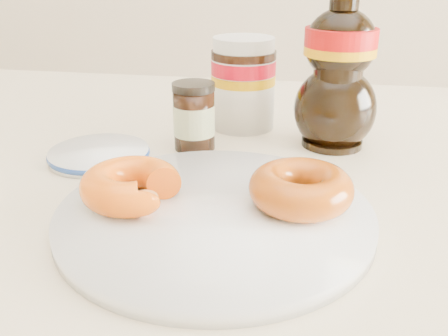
% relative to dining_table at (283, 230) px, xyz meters
% --- Properties ---
extents(dining_table, '(1.40, 0.90, 0.75)m').
position_rel_dining_table_xyz_m(dining_table, '(0.00, 0.00, 0.00)').
color(dining_table, beige).
rests_on(dining_table, ground).
extents(plate, '(0.30, 0.30, 0.02)m').
position_rel_dining_table_xyz_m(plate, '(-0.06, -0.14, 0.09)').
color(plate, white).
rests_on(plate, dining_table).
extents(donut_bitten, '(0.13, 0.13, 0.03)m').
position_rel_dining_table_xyz_m(donut_bitten, '(-0.14, -0.14, 0.12)').
color(donut_bitten, '#DF450C').
rests_on(donut_bitten, plate).
extents(donut_whole, '(0.13, 0.13, 0.04)m').
position_rel_dining_table_xyz_m(donut_whole, '(0.02, -0.12, 0.12)').
color(donut_whole, '#9B440A').
rests_on(donut_whole, plate).
extents(nutella_jar, '(0.09, 0.09, 0.13)m').
position_rel_dining_table_xyz_m(nutella_jar, '(-0.07, 0.15, 0.15)').
color(nutella_jar, white).
rests_on(nutella_jar, dining_table).
extents(syrup_bottle, '(0.12, 0.11, 0.21)m').
position_rel_dining_table_xyz_m(syrup_bottle, '(0.06, 0.09, 0.19)').
color(syrup_bottle, black).
rests_on(syrup_bottle, dining_table).
extents(dark_jar, '(0.05, 0.05, 0.09)m').
position_rel_dining_table_xyz_m(dark_jar, '(-0.12, 0.05, 0.13)').
color(dark_jar, black).
rests_on(dark_jar, dining_table).
extents(blue_rim_saucer, '(0.13, 0.13, 0.01)m').
position_rel_dining_table_xyz_m(blue_rim_saucer, '(-0.23, -0.01, 0.09)').
color(blue_rim_saucer, white).
rests_on(blue_rim_saucer, dining_table).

